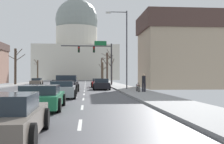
{
  "coord_description": "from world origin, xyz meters",
  "views": [
    {
      "loc": [
        3.71,
        -28.61,
        1.62
      ],
      "look_at": [
        9.28,
        34.86,
        2.39
      ],
      "focal_mm": 46.77,
      "sensor_mm": 36.0,
      "label": 1
    }
  ],
  "objects_px": {
    "sedan_near_03": "(63,90)",
    "sedan_near_04": "(42,98)",
    "street_lamp_right": "(124,43)",
    "sedan_near_00": "(98,83)",
    "sedan_near_05": "(2,118)",
    "sedan_oncoming_00": "(37,81)",
    "sedan_near_01": "(101,84)",
    "sedan_oncoming_02": "(66,79)",
    "signal_gantry": "(97,54)",
    "bicycle_parked": "(138,88)",
    "pickup_truck_near_02": "(66,85)",
    "sedan_oncoming_01": "(62,80)",
    "pedestrian_00": "(144,82)"
  },
  "relations": [
    {
      "from": "sedan_near_01",
      "to": "sedan_oncoming_02",
      "type": "relative_size",
      "value": 0.93
    },
    {
      "from": "street_lamp_right",
      "to": "sedan_oncoming_00",
      "type": "distance_m",
      "value": 25.63
    },
    {
      "from": "sedan_near_05",
      "to": "sedan_oncoming_00",
      "type": "height_order",
      "value": "sedan_near_05"
    },
    {
      "from": "sedan_near_05",
      "to": "sedan_oncoming_01",
      "type": "relative_size",
      "value": 1.01
    },
    {
      "from": "signal_gantry",
      "to": "sedan_oncoming_02",
      "type": "height_order",
      "value": "signal_gantry"
    },
    {
      "from": "sedan_near_05",
      "to": "bicycle_parked",
      "type": "xyz_separation_m",
      "value": [
        6.79,
        18.81,
        -0.07
      ]
    },
    {
      "from": "sedan_near_03",
      "to": "sedan_oncoming_02",
      "type": "relative_size",
      "value": 0.92
    },
    {
      "from": "signal_gantry",
      "to": "bicycle_parked",
      "type": "xyz_separation_m",
      "value": [
        3.0,
        -19.04,
        -4.54
      ]
    },
    {
      "from": "pedestrian_00",
      "to": "bicycle_parked",
      "type": "bearing_deg",
      "value": 176.91
    },
    {
      "from": "sedan_near_01",
      "to": "sedan_near_04",
      "type": "distance_m",
      "value": 19.71
    },
    {
      "from": "sedan_oncoming_01",
      "to": "bicycle_parked",
      "type": "relative_size",
      "value": 2.53
    },
    {
      "from": "sedan_near_00",
      "to": "sedan_near_05",
      "type": "bearing_deg",
      "value": -96.4
    },
    {
      "from": "street_lamp_right",
      "to": "sedan_oncoming_01",
      "type": "relative_size",
      "value": 1.95
    },
    {
      "from": "street_lamp_right",
      "to": "sedan_near_01",
      "type": "bearing_deg",
      "value": 151.04
    },
    {
      "from": "sedan_near_03",
      "to": "bicycle_parked",
      "type": "xyz_separation_m",
      "value": [
        6.4,
        4.98,
        -0.1
      ]
    },
    {
      "from": "sedan_oncoming_00",
      "to": "sedan_near_03",
      "type": "bearing_deg",
      "value": -77.32
    },
    {
      "from": "sedan_near_01",
      "to": "sedan_oncoming_00",
      "type": "height_order",
      "value": "sedan_near_01"
    },
    {
      "from": "bicycle_parked",
      "to": "sedan_near_05",
      "type": "bearing_deg",
      "value": -109.84
    },
    {
      "from": "signal_gantry",
      "to": "pickup_truck_near_02",
      "type": "xyz_separation_m",
      "value": [
        -3.6,
        -17.53,
        -4.28
      ]
    },
    {
      "from": "signal_gantry",
      "to": "pedestrian_00",
      "type": "xyz_separation_m",
      "value": [
        3.54,
        -19.07,
        -3.96
      ]
    },
    {
      "from": "sedan_oncoming_00",
      "to": "bicycle_parked",
      "type": "relative_size",
      "value": 2.56
    },
    {
      "from": "sedan_near_03",
      "to": "sedan_near_04",
      "type": "distance_m",
      "value": 7.04
    },
    {
      "from": "sedan_near_03",
      "to": "sedan_oncoming_00",
      "type": "relative_size",
      "value": 0.94
    },
    {
      "from": "pickup_truck_near_02",
      "to": "sedan_oncoming_02",
      "type": "xyz_separation_m",
      "value": [
        -3.35,
        49.04,
        -0.16
      ]
    },
    {
      "from": "sedan_near_05",
      "to": "sedan_oncoming_02",
      "type": "relative_size",
      "value": 0.98
    },
    {
      "from": "sedan_near_05",
      "to": "bicycle_parked",
      "type": "height_order",
      "value": "sedan_near_05"
    },
    {
      "from": "pedestrian_00",
      "to": "sedan_near_00",
      "type": "bearing_deg",
      "value": 104.0
    },
    {
      "from": "pickup_truck_near_02",
      "to": "sedan_near_03",
      "type": "relative_size",
      "value": 1.33
    },
    {
      "from": "pickup_truck_near_02",
      "to": "pedestrian_00",
      "type": "xyz_separation_m",
      "value": [
        7.14,
        -1.54,
        0.32
      ]
    },
    {
      "from": "sedan_near_01",
      "to": "sedan_near_04",
      "type": "relative_size",
      "value": 0.91
    },
    {
      "from": "sedan_near_03",
      "to": "sedan_near_04",
      "type": "height_order",
      "value": "sedan_near_03"
    },
    {
      "from": "sedan_near_03",
      "to": "pedestrian_00",
      "type": "relative_size",
      "value": 2.56
    },
    {
      "from": "sedan_near_04",
      "to": "sedan_near_05",
      "type": "bearing_deg",
      "value": -89.51
    },
    {
      "from": "street_lamp_right",
      "to": "sedan_near_00",
      "type": "relative_size",
      "value": 1.86
    },
    {
      "from": "street_lamp_right",
      "to": "sedan_near_03",
      "type": "relative_size",
      "value": 2.05
    },
    {
      "from": "sedan_near_03",
      "to": "sedan_oncoming_01",
      "type": "height_order",
      "value": "sedan_oncoming_01"
    },
    {
      "from": "sedan_near_03",
      "to": "bicycle_parked",
      "type": "height_order",
      "value": "sedan_near_03"
    },
    {
      "from": "signal_gantry",
      "to": "sedan_near_04",
      "type": "bearing_deg",
      "value": -97.06
    },
    {
      "from": "street_lamp_right",
      "to": "pedestrian_00",
      "type": "relative_size",
      "value": 5.24
    },
    {
      "from": "street_lamp_right",
      "to": "sedan_near_03",
      "type": "distance_m",
      "value": 13.27
    },
    {
      "from": "sedan_oncoming_02",
      "to": "bicycle_parked",
      "type": "height_order",
      "value": "sedan_oncoming_02"
    },
    {
      "from": "signal_gantry",
      "to": "sedan_near_03",
      "type": "distance_m",
      "value": 24.66
    },
    {
      "from": "sedan_near_01",
      "to": "sedan_near_04",
      "type": "bearing_deg",
      "value": -101.29
    },
    {
      "from": "signal_gantry",
      "to": "sedan_oncoming_02",
      "type": "relative_size",
      "value": 1.71
    },
    {
      "from": "sedan_near_03",
      "to": "sedan_near_05",
      "type": "height_order",
      "value": "sedan_near_03"
    },
    {
      "from": "street_lamp_right",
      "to": "pickup_truck_near_02",
      "type": "relative_size",
      "value": 1.54
    },
    {
      "from": "sedan_near_03",
      "to": "sedan_near_04",
      "type": "bearing_deg",
      "value": -93.62
    },
    {
      "from": "sedan_near_03",
      "to": "sedan_near_04",
      "type": "relative_size",
      "value": 0.91
    },
    {
      "from": "sedan_near_04",
      "to": "pedestrian_00",
      "type": "xyz_separation_m",
      "value": [
        7.39,
        11.98,
        0.51
      ]
    },
    {
      "from": "signal_gantry",
      "to": "sedan_near_04",
      "type": "xyz_separation_m",
      "value": [
        -3.84,
        -31.05,
        -4.47
      ]
    }
  ]
}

